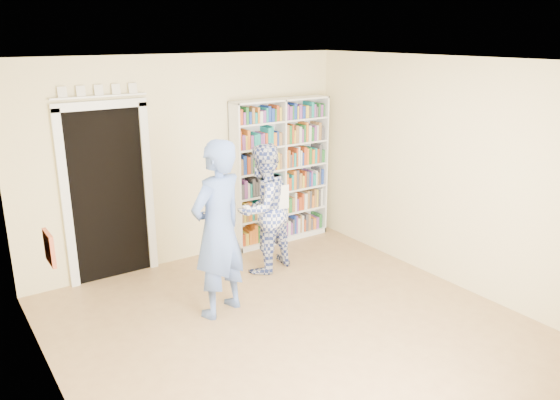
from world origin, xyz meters
The scene contains 11 objects.
floor centered at (0.00, 0.00, 0.00)m, with size 5.00×5.00×0.00m, color #987049.
ceiling centered at (0.00, 0.00, 2.70)m, with size 5.00×5.00×0.00m, color white.
wall_back centered at (0.00, 2.50, 1.35)m, with size 4.50×4.50×0.00m, color beige.
wall_left centered at (-2.25, 0.00, 1.35)m, with size 5.00×5.00×0.00m, color beige.
wall_right centered at (2.25, 0.00, 1.35)m, with size 5.00×5.00×0.00m, color beige.
bookshelf centered at (1.33, 2.34, 1.05)m, with size 1.51×0.28×2.08m.
doorway centered at (-1.10, 2.48, 1.18)m, with size 1.10×0.08×2.43m.
wall_art centered at (-2.23, 0.20, 1.40)m, with size 0.03×0.25×0.25m, color maroon.
man_blue centered at (-0.45, 0.90, 0.96)m, with size 0.70×0.46×1.93m, color #5370B9.
man_plaid centered at (0.55, 1.59, 0.83)m, with size 0.80×0.63×1.66m, color #2F4091.
paper_sheet centered at (0.67, 1.36, 1.02)m, with size 0.21×0.01×0.30m, color white.
Camera 1 is at (-2.93, -3.92, 2.95)m, focal length 35.00 mm.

